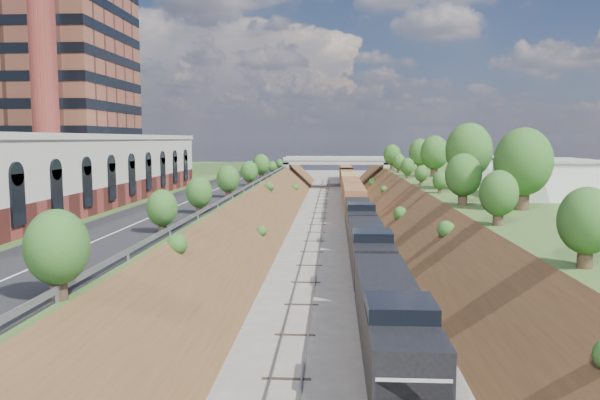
# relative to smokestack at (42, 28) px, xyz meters

# --- Properties ---
(platform_left) EXTENTS (44.00, 180.00, 5.00)m
(platform_left) POSITION_rel_smokestack_xyz_m (3.00, 4.00, -22.50)
(platform_left) COLOR #3B6027
(platform_left) RESTS_ON ground
(platform_right) EXTENTS (44.00, 180.00, 5.00)m
(platform_right) POSITION_rel_smokestack_xyz_m (69.00, 4.00, -22.50)
(platform_right) COLOR #3B6027
(platform_right) RESTS_ON ground
(embankment_left) EXTENTS (10.00, 180.00, 10.00)m
(embankment_left) POSITION_rel_smokestack_xyz_m (25.00, 4.00, -25.00)
(embankment_left) COLOR brown
(embankment_left) RESTS_ON ground
(embankment_right) EXTENTS (10.00, 180.00, 10.00)m
(embankment_right) POSITION_rel_smokestack_xyz_m (47.00, 4.00, -25.00)
(embankment_right) COLOR brown
(embankment_right) RESTS_ON ground
(rail_left_track) EXTENTS (1.58, 180.00, 0.18)m
(rail_left_track) POSITION_rel_smokestack_xyz_m (33.40, 4.00, -24.91)
(rail_left_track) COLOR gray
(rail_left_track) RESTS_ON ground
(rail_right_track) EXTENTS (1.58, 180.00, 0.18)m
(rail_right_track) POSITION_rel_smokestack_xyz_m (38.60, 4.00, -24.91)
(rail_right_track) COLOR gray
(rail_right_track) RESTS_ON ground
(road) EXTENTS (8.00, 180.00, 0.10)m
(road) POSITION_rel_smokestack_xyz_m (20.50, 4.00, -19.95)
(road) COLOR black
(road) RESTS_ON platform_left
(guardrail) EXTENTS (0.10, 171.00, 0.70)m
(guardrail) POSITION_rel_smokestack_xyz_m (24.60, 3.80, -19.45)
(guardrail) COLOR #99999E
(guardrail) RESTS_ON platform_left
(commercial_building) EXTENTS (14.30, 62.30, 7.00)m
(commercial_building) POSITION_rel_smokestack_xyz_m (8.00, -18.00, -16.49)
(commercial_building) COLOR maroon
(commercial_building) RESTS_ON platform_left
(smokestack) EXTENTS (3.20, 3.20, 40.00)m
(smokestack) POSITION_rel_smokestack_xyz_m (0.00, 0.00, 0.00)
(smokestack) COLOR maroon
(smokestack) RESTS_ON platform_left
(overpass) EXTENTS (24.50, 8.30, 7.40)m
(overpass) POSITION_rel_smokestack_xyz_m (36.00, 66.00, -20.08)
(overpass) COLOR gray
(overpass) RESTS_ON ground
(white_building_near) EXTENTS (9.00, 12.00, 4.00)m
(white_building_near) POSITION_rel_smokestack_xyz_m (59.50, -4.00, -18.00)
(white_building_near) COLOR silver
(white_building_near) RESTS_ON platform_right
(white_building_far) EXTENTS (8.00, 10.00, 3.60)m
(white_building_far) POSITION_rel_smokestack_xyz_m (59.00, 18.00, -18.20)
(white_building_far) COLOR silver
(white_building_far) RESTS_ON platform_right
(tree_right_large) EXTENTS (5.25, 5.25, 7.61)m
(tree_right_large) POSITION_rel_smokestack_xyz_m (53.00, -16.00, -15.62)
(tree_right_large) COLOR #473323
(tree_right_large) RESTS_ON platform_right
(tree_left_crest) EXTENTS (2.45, 2.45, 3.55)m
(tree_left_crest) POSITION_rel_smokestack_xyz_m (24.20, -36.00, -17.96)
(tree_left_crest) COLOR #473323
(tree_left_crest) RESTS_ON platform_left
(freight_train) EXTENTS (3.04, 155.15, 4.55)m
(freight_train) POSITION_rel_smokestack_xyz_m (38.60, 30.20, -22.39)
(freight_train) COLOR black
(freight_train) RESTS_ON ground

